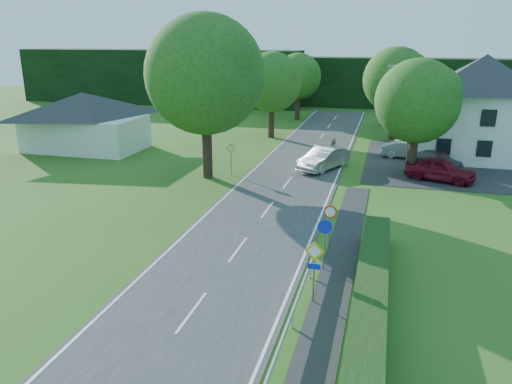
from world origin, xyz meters
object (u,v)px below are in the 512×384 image
(parked_car_grey, at_px, (438,160))
(moving_car, at_px, (324,158))
(motorcycle, at_px, (334,142))
(parked_car_silver_a, at_px, (409,150))
(streetlight, at_px, (409,113))
(parasol, at_px, (443,163))
(parked_car_red, at_px, (440,169))

(parked_car_grey, bearing_deg, moving_car, 150.52)
(moving_car, relative_size, motorcycle, 2.88)
(moving_car, relative_size, parked_car_silver_a, 1.14)
(motorcycle, bearing_deg, streetlight, -42.24)
(moving_car, xyz_separation_m, parasol, (8.85, 1.04, -0.00))
(motorcycle, relative_size, parked_car_silver_a, 0.40)
(streetlight, xyz_separation_m, parked_car_red, (2.42, -2.61, -3.60))
(motorcycle, xyz_separation_m, parked_car_red, (8.68, -9.27, 0.36))
(streetlight, relative_size, motorcycle, 4.49)
(parked_car_red, relative_size, parked_car_silver_a, 1.08)
(streetlight, xyz_separation_m, motorcycle, (-6.26, 6.66, -3.96))
(streetlight, bearing_deg, motorcycle, 133.24)
(moving_car, relative_size, parked_car_grey, 1.18)
(streetlight, bearing_deg, parasol, -10.32)
(moving_car, distance_m, parked_car_red, 8.58)
(streetlight, distance_m, parked_car_grey, 4.71)
(parked_car_red, xyz_separation_m, parked_car_grey, (0.11, 3.82, -0.19))
(streetlight, bearing_deg, parked_car_red, -47.25)
(parked_car_grey, xyz_separation_m, parasol, (0.22, -1.71, 0.21))
(streetlight, height_order, moving_car, streetlight)
(moving_car, height_order, parked_car_grey, moving_car)
(moving_car, distance_m, motorcycle, 8.21)
(streetlight, distance_m, parked_car_silver_a, 5.41)
(moving_car, bearing_deg, parked_car_silver_a, 64.84)
(moving_car, height_order, parasol, moving_car)
(streetlight, relative_size, parked_car_grey, 1.83)
(parked_car_grey, bearing_deg, parasol, -129.75)
(parked_car_red, bearing_deg, parked_car_silver_a, 35.89)
(motorcycle, height_order, parked_car_grey, parked_car_grey)
(streetlight, relative_size, parasol, 4.29)
(streetlight, relative_size, moving_car, 1.56)
(motorcycle, distance_m, parked_car_red, 12.71)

